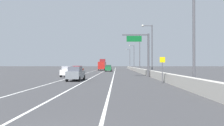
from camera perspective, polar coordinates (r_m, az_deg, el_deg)
name	(u,v)px	position (r m, az deg, el deg)	size (l,w,h in m)	color
ground_plane	(111,70)	(68.07, -0.38, -2.26)	(320.00, 320.00, 0.00)	#38383A
lane_stripe_left	(92,71)	(59.53, -5.95, -2.51)	(0.16, 130.00, 0.00)	silver
lane_stripe_center	(103,71)	(59.19, -2.58, -2.53)	(0.16, 130.00, 0.00)	silver
lane_stripe_right	(115,71)	(59.05, 0.81, -2.53)	(0.16, 130.00, 0.00)	silver
jersey_barrier_right	(143,71)	(44.46, 9.26, -2.51)	(0.60, 120.00, 1.10)	#B2ADA3
overhead_sign_gantry	(144,50)	(33.44, 9.57, 3.96)	(4.68, 0.36, 7.50)	#47474C
speed_advisory_sign	(162,68)	(22.38, 14.83, -1.46)	(0.60, 0.11, 3.00)	#4C4C51
lamp_post_right_near	(191,26)	(19.23, 22.54, 10.22)	(2.14, 0.44, 9.93)	#4C4C51
lamp_post_right_second	(151,46)	(37.95, 11.49, 4.94)	(2.14, 0.44, 9.93)	#4C4C51
lamp_post_right_third	(139,53)	(57.27, 8.02, 3.12)	(2.14, 0.44, 9.93)	#4C4C51
lamp_post_right_fourth	(133,56)	(76.73, 6.40, 2.22)	(2.14, 0.44, 9.93)	#4C4C51
lamp_post_right_fifth	(129,57)	(96.21, 5.20, 1.68)	(2.14, 0.44, 9.93)	#4C4C51
car_green_0	(108,68)	(59.77, -1.08, -1.55)	(2.00, 4.57, 2.00)	#196033
car_gray_1	(76,74)	(25.94, -10.76, -3.14)	(1.87, 4.16, 1.89)	slate
car_white_2	(68,71)	(35.15, -13.00, -2.45)	(1.87, 4.42, 1.85)	white
car_red_3	(77,70)	(41.26, -10.30, -2.14)	(2.03, 4.54, 1.87)	red
box_truck	(102,65)	(71.41, -2.95, -0.62)	(2.57, 8.05, 4.23)	#A51E19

